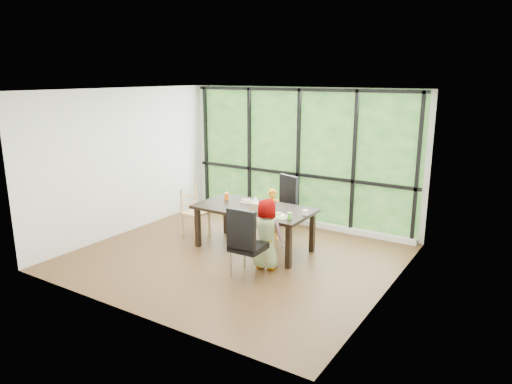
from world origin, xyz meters
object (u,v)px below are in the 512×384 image
plate_far (247,202)px  plate_near (278,215)px  chair_end_beech (195,213)px  green_cup (289,216)px  child_older (266,234)px  chair_window_leather (281,205)px  child_toddler (273,214)px  tissue_box (255,207)px  orange_cup (227,196)px  dining_table (254,228)px  white_mug (305,212)px  chair_interior_leather (248,242)px

plate_far → plate_near: (0.86, -0.41, 0.00)m
chair_end_beech → green_cup: chair_end_beech is taller
child_older → plate_far: child_older is taller
chair_window_leather → chair_end_beech: 1.61m
child_toddler → green_cup: (0.82, -0.90, 0.33)m
tissue_box → orange_cup: bearing=158.3°
dining_table → orange_cup: (-0.69, 0.16, 0.44)m
chair_window_leather → white_mug: bearing=-25.7°
orange_cup → chair_window_leather: bearing=54.1°
green_cup → white_mug: (0.11, 0.33, -0.01)m
plate_far → plate_near: bearing=-25.4°
chair_end_beech → orange_cup: bearing=-67.2°
chair_interior_leather → green_cup: size_ratio=10.28×
plate_near → white_mug: size_ratio=2.82×
child_toddler → orange_cup: 0.90m
plate_near → tissue_box: tissue_box is taller
white_mug → tissue_box: (-0.80, -0.22, 0.03)m
plate_far → chair_window_leather: bearing=74.6°
child_toddler → plate_near: size_ratio=3.95×
chair_end_beech → child_toddler: size_ratio=0.96×
child_toddler → orange_cup: size_ratio=7.72×
child_toddler → green_cup: bearing=-64.7°
chair_window_leather → child_older: child_older is taller
chair_window_leather → orange_cup: (-0.63, -0.87, 0.27)m
white_mug → chair_end_beech: bearing=-178.4°
plate_near → orange_cup: size_ratio=1.95×
child_older → orange_cup: (-1.28, 0.74, 0.26)m
orange_cup → tissue_box: (0.82, -0.33, 0.01)m
plate_near → chair_window_leather: bearing=117.1°
orange_cup → white_mug: bearing=-3.6°
chair_interior_leather → child_older: size_ratio=0.97×
chair_interior_leather → child_toddler: (-0.53, 1.61, -0.07)m
child_older → chair_end_beech: bearing=-23.4°
orange_cup → plate_near: bearing=-16.2°
child_older → white_mug: 0.76m
plate_near → green_cup: bearing=-14.3°
chair_end_beech → tissue_box: 1.47m
dining_table → plate_far: (-0.29, 0.20, 0.38)m
chair_window_leather → child_older: size_ratio=0.97×
plate_far → green_cup: bearing=-23.1°
green_cup → child_older: bearing=-127.3°
chair_end_beech → child_older: (1.87, -0.57, 0.10)m
plate_near → green_cup: size_ratio=2.25×
chair_end_beech → green_cup: size_ratio=8.57×
plate_near → child_older: bearing=-88.2°
chair_interior_leather → child_toddler: 1.70m
orange_cup → dining_table: bearing=-13.0°
child_older → chair_window_leather: bearing=-74.5°
chair_window_leather → white_mug: 1.42m
dining_table → tissue_box: (0.13, -0.17, 0.44)m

